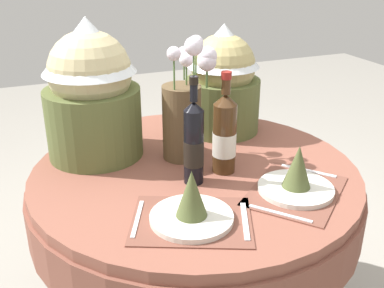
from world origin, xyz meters
The scene contains 8 objects.
dining_table centered at (0.00, 0.00, 0.61)m, with size 1.17×1.17×0.75m.
place_setting_left centered at (-0.14, -0.31, 0.79)m, with size 0.42×0.38×0.16m.
place_setting_right centered at (0.23, -0.28, 0.79)m, with size 0.43×0.42×0.16m.
flower_vase centered at (0.00, 0.10, 0.93)m, with size 0.18×0.22×0.46m.
wine_bottle_left centered at (0.08, -0.06, 0.89)m, with size 0.08×0.08×0.35m.
wine_bottle_centre centered at (-0.04, -0.09, 0.89)m, with size 0.07×0.07×0.36m.
gift_tub_back_left centered at (-0.30, 0.25, 1.01)m, with size 0.35×0.35×0.50m.
gift_tub_back_right centered at (0.24, 0.29, 0.98)m, with size 0.31×0.31×0.44m.
Camera 1 is at (-0.55, -1.34, 1.48)m, focal length 43.04 mm.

